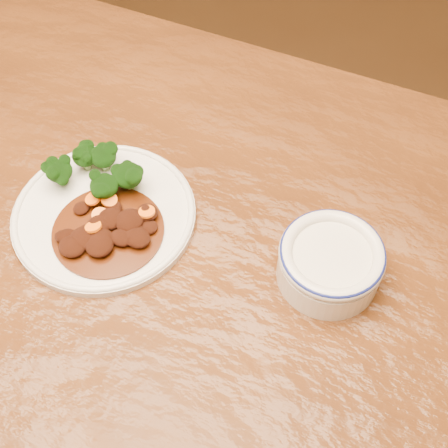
% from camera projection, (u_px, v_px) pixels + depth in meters
% --- Properties ---
extents(ground, '(4.00, 4.00, 0.00)m').
position_uv_depth(ground, '(157.00, 424.00, 1.43)').
color(ground, '#432610').
rests_on(ground, ground).
extents(dining_table, '(1.53, 0.96, 0.75)m').
position_uv_depth(dining_table, '(116.00, 273.00, 0.89)').
color(dining_table, '#582C0F').
rests_on(dining_table, ground).
extents(dinner_plate, '(0.25, 0.25, 0.02)m').
position_uv_depth(dinner_plate, '(104.00, 214.00, 0.84)').
color(dinner_plate, silver).
rests_on(dinner_plate, dining_table).
extents(broccoli_florets, '(0.13, 0.09, 0.04)m').
position_uv_depth(broccoli_florets, '(99.00, 170.00, 0.85)').
color(broccoli_florets, '#739C50').
rests_on(broccoli_florets, dinner_plate).
extents(mince_stew, '(0.15, 0.15, 0.03)m').
position_uv_depth(mince_stew, '(107.00, 231.00, 0.81)').
color(mince_stew, '#491A07').
rests_on(mince_stew, dinner_plate).
extents(dip_bowl, '(0.13, 0.13, 0.06)m').
position_uv_depth(dip_bowl, '(330.00, 262.00, 0.77)').
color(dip_bowl, beige).
rests_on(dip_bowl, dining_table).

